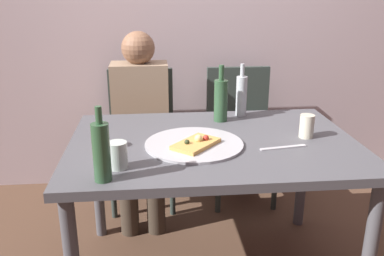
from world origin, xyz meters
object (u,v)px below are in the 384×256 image
pizza_slice_last (196,143)px  tumbler_near (307,126)px  dining_table (213,156)px  chair_right (240,125)px  tumbler_far (101,140)px  chair_left (142,128)px  pizza_tray (194,144)px  water_bottle (241,95)px  wine_glass (118,155)px  guest_in_sweater (141,117)px  table_knife (283,148)px  beer_bottle (101,151)px  wine_bottle (221,99)px

pizza_slice_last → tumbler_near: 0.55m
dining_table → chair_right: 0.94m
tumbler_far → chair_left: 0.97m
pizza_tray → water_bottle: bearing=54.8°
chair_left → dining_table: bearing=112.5°
pizza_tray → wine_glass: 0.40m
water_bottle → guest_in_sweater: guest_in_sweater is taller
water_bottle → chair_left: size_ratio=0.33×
dining_table → table_knife: (0.30, -0.13, 0.08)m
water_bottle → table_knife: bearing=-80.4°
tumbler_far → guest_in_sweater: guest_in_sweater is taller
beer_bottle → water_bottle: 1.03m
dining_table → wine_glass: wine_glass is taller
table_knife → wine_bottle: bearing=-72.1°
wine_bottle → dining_table: bearing=-105.4°
tumbler_near → chair_right: chair_right is taller
wine_glass → beer_bottle: bearing=-113.9°
wine_glass → chair_left: size_ratio=0.12×
dining_table → guest_in_sweater: bearing=116.7°
pizza_tray → chair_right: bearing=65.7°
guest_in_sweater → chair_left: bearing=-90.0°
table_knife → chair_right: size_ratio=0.24×
pizza_tray → tumbler_near: (0.55, 0.05, 0.05)m
table_knife → guest_in_sweater: bearing=-61.1°
dining_table → wine_glass: (-0.43, -0.27, 0.14)m
dining_table → chair_left: bearing=112.5°
pizza_slice_last → chair_left: (-0.27, 0.96, -0.25)m
water_bottle → pizza_slice_last: bearing=-122.7°
tumbler_near → tumbler_far: (-0.97, -0.04, -0.01)m
table_knife → tumbler_near: bearing=-149.7°
beer_bottle → water_bottle: water_bottle is taller
wine_glass → table_knife: bearing=11.3°
pizza_tray → wine_glass: bearing=-146.4°
pizza_slice_last → chair_left: 1.03m
chair_left → guest_in_sweater: bearing=90.0°
wine_glass → chair_right: 1.39m
pizza_tray → guest_in_sweater: guest_in_sweater is taller
beer_bottle → wine_glass: 0.13m
pizza_slice_last → water_bottle: size_ratio=0.86×
chair_left → guest_in_sweater: 0.20m
beer_bottle → guest_in_sweater: size_ratio=0.25×
pizza_tray → pizza_slice_last: size_ratio=1.80×
dining_table → tumbler_near: (0.45, -0.00, 0.14)m
tumbler_far → chair_right: bearing=47.7°
pizza_slice_last → tumbler_far: 0.43m
pizza_tray → tumbler_near: bearing=5.3°
wine_glass → guest_in_sweater: 1.01m
wine_glass → guest_in_sweater: (0.07, 0.99, -0.15)m
pizza_slice_last → wine_glass: bearing=-151.2°
tumbler_far → chair_right: (0.84, 0.92, -0.27)m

